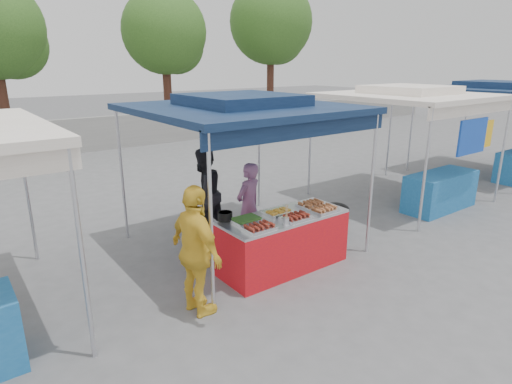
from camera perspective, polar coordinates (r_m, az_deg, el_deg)
ground_plane at (r=6.83m, az=3.06°, el=-9.64°), size 80.00×80.00×0.00m
back_wall at (r=16.35m, az=-22.56°, el=6.97°), size 40.00×0.25×1.20m
main_canopy at (r=6.92m, az=-1.87°, el=11.24°), size 3.20×3.20×2.57m
neighbor_stall_right at (r=10.05m, az=21.31°, el=7.44°), size 3.20×3.20×2.57m
neighbor_stall_far at (r=13.58m, az=30.52°, el=8.45°), size 3.20×3.20×2.57m
tree_2 at (r=19.70m, az=-11.78°, el=19.76°), size 3.59×3.54×6.08m
tree_3 at (r=22.85m, az=2.22°, el=21.24°), size 4.08×4.08×7.01m
vendor_table at (r=6.58m, az=3.67°, el=-6.63°), size 2.00×0.80×0.85m
food_tray_fl at (r=5.86m, az=0.44°, el=-4.79°), size 0.42×0.30×0.07m
food_tray_fm at (r=6.26m, az=5.36°, el=-3.41°), size 0.42×0.30×0.07m
food_tray_fr at (r=6.64m, az=9.03°, el=-2.36°), size 0.42×0.30×0.07m
food_tray_bl at (r=6.14m, az=-1.26°, el=-3.75°), size 0.42×0.30×0.07m
food_tray_bm at (r=6.46m, az=3.01°, el=-2.71°), size 0.42×0.30×0.07m
food_tray_br at (r=6.85m, az=7.39°, el=-1.68°), size 0.42×0.30×0.07m
cooking_pot at (r=6.23m, az=-4.14°, el=-3.23°), size 0.21×0.21×0.12m
skewer_cup at (r=6.07m, az=4.05°, el=-3.88°), size 0.08×0.08×0.10m
wok_burner at (r=7.44m, az=10.53°, el=-3.79°), size 0.46×0.46×0.78m
crate_left at (r=6.98m, az=-3.05°, el=-7.82°), size 0.44×0.31×0.27m
crate_right at (r=7.24m, az=3.01°, el=-6.68°), size 0.52×0.37×0.31m
crate_stacked at (r=7.13m, az=3.05°, el=-4.41°), size 0.50×0.35×0.30m
vendor_woman at (r=7.18m, az=-1.00°, el=-1.88°), size 0.62×0.49×1.48m
helper_man at (r=7.64m, az=-6.98°, el=-0.21°), size 0.93×0.80×1.64m
customer_person at (r=5.31m, az=-7.95°, el=-7.87°), size 0.47×1.01×1.68m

